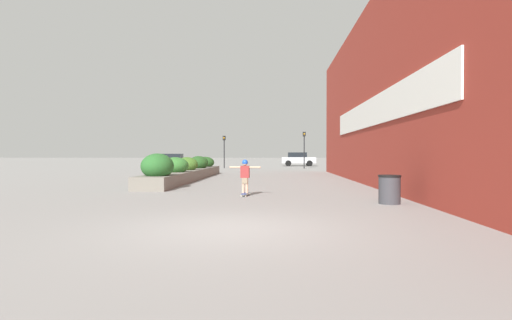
{
  "coord_description": "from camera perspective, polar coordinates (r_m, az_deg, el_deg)",
  "views": [
    {
      "loc": [
        0.86,
        -7.55,
        1.43
      ],
      "look_at": [
        -0.1,
        11.71,
        1.14
      ],
      "focal_mm": 28.0,
      "sensor_mm": 36.0,
      "label": 1
    }
  ],
  "objects": [
    {
      "name": "traffic_light_left",
      "position": [
        40.97,
        -4.57,
        2.02
      ],
      "size": [
        0.28,
        0.3,
        3.31
      ],
      "color": "black",
      "rests_on": "ground_plane"
    },
    {
      "name": "car_leftmost",
      "position": [
        48.11,
        6.04,
        0.15
      ],
      "size": [
        4.03,
        1.96,
        1.64
      ],
      "rotation": [
        0.0,
        0.0,
        -1.57
      ],
      "color": "#BCBCC1",
      "rests_on": "ground_plane"
    },
    {
      "name": "skateboard",
      "position": [
        13.6,
        -1.58,
        -4.88
      ],
      "size": [
        0.25,
        0.69,
        0.1
      ],
      "rotation": [
        0.0,
        0.0,
        -0.12
      ],
      "color": "navy",
      "rests_on": "ground_plane"
    },
    {
      "name": "skateboarder",
      "position": [
        13.55,
        -1.58,
        -1.84
      ],
      "size": [
        1.07,
        0.2,
        1.14
      ],
      "rotation": [
        0.0,
        0.0,
        -0.12
      ],
      "color": "tan",
      "rests_on": "skateboard"
    },
    {
      "name": "building_wall_right",
      "position": [
        18.31,
        17.08,
        9.25
      ],
      "size": [
        0.67,
        30.69,
        8.25
      ],
      "color": "maroon",
      "rests_on": "ground_plane"
    },
    {
      "name": "traffic_light_right",
      "position": [
        40.03,
        6.9,
        2.34
      ],
      "size": [
        0.28,
        0.3,
        3.66
      ],
      "color": "black",
      "rests_on": "ground_plane"
    },
    {
      "name": "trash_bin",
      "position": [
        12.1,
        18.53,
        -4.0
      ],
      "size": [
        0.64,
        0.64,
        0.83
      ],
      "color": "#38383D",
      "rests_on": "ground_plane"
    },
    {
      "name": "ground_plane",
      "position": [
        7.73,
        -3.62,
        -9.79
      ],
      "size": [
        300.0,
        300.0,
        0.0
      ],
      "primitive_type": "plane",
      "color": "gray"
    },
    {
      "name": "car_center_left",
      "position": [
        45.93,
        16.42,
        0.02
      ],
      "size": [
        4.76,
        2.07,
        1.48
      ],
      "rotation": [
        0.0,
        0.0,
        1.57
      ],
      "color": "slate",
      "rests_on": "ground_plane"
    },
    {
      "name": "car_center_right",
      "position": [
        45.65,
        -11.95,
        -0.0
      ],
      "size": [
        4.66,
        1.88,
        1.48
      ],
      "rotation": [
        0.0,
        0.0,
        -1.57
      ],
      "color": "silver",
      "rests_on": "ground_plane"
    },
    {
      "name": "planter_box",
      "position": [
        22.51,
        -9.78,
        -1.51
      ],
      "size": [
        1.47,
        14.84,
        1.46
      ],
      "color": "slate",
      "rests_on": "ground_plane"
    }
  ]
}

